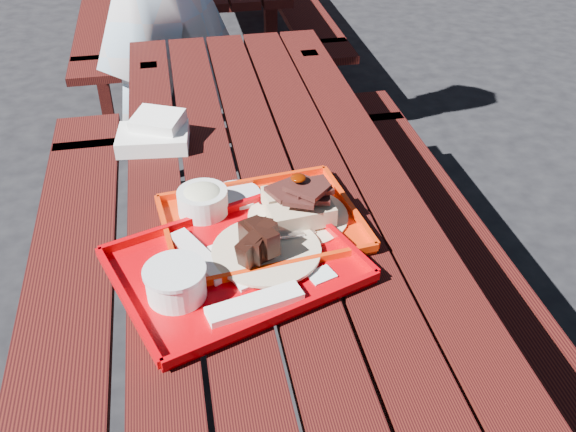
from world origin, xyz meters
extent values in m
plane|color=black|center=(0.00, 0.00, 0.00)|extent=(60.00, 60.00, 0.00)
cube|color=#41110C|center=(-0.30, 0.00, 0.73)|extent=(0.14, 2.40, 0.04)
cube|color=#41110C|center=(-0.15, 0.00, 0.73)|extent=(0.14, 2.40, 0.04)
cube|color=#41110C|center=(0.00, 0.00, 0.73)|extent=(0.14, 2.40, 0.04)
cube|color=#41110C|center=(0.15, 0.00, 0.73)|extent=(0.14, 2.40, 0.04)
cube|color=#41110C|center=(0.30, 0.00, 0.73)|extent=(0.14, 2.40, 0.04)
cube|color=#41110C|center=(-0.58, 0.00, 0.43)|extent=(0.25, 2.40, 0.04)
cube|color=#41110C|center=(-0.58, 0.84, 0.21)|extent=(0.06, 0.06, 0.42)
cube|color=#41110C|center=(0.58, 0.00, 0.43)|extent=(0.25, 2.40, 0.04)
cube|color=#41110C|center=(0.58, 0.84, 0.21)|extent=(0.06, 0.06, 0.42)
cube|color=#41110C|center=(-0.30, 0.96, 0.38)|extent=(0.06, 0.06, 0.75)
cube|color=#41110C|center=(0.30, 0.96, 0.38)|extent=(0.06, 0.06, 0.75)
cube|color=#41110C|center=(0.00, 0.96, 0.43)|extent=(1.40, 0.06, 0.04)
cube|color=#41110C|center=(-0.58, 2.80, 0.43)|extent=(0.25, 2.40, 0.04)
cube|color=#41110C|center=(-0.58, 1.96, 0.21)|extent=(0.06, 0.06, 0.42)
cube|color=#41110C|center=(0.58, 1.96, 0.21)|extent=(0.06, 0.06, 0.42)
cube|color=#41110C|center=(-0.30, 1.84, 0.38)|extent=(0.06, 0.06, 0.75)
cube|color=#41110C|center=(0.30, 1.84, 0.38)|extent=(0.06, 0.06, 0.75)
cube|color=#41110C|center=(0.00, 1.84, 0.43)|extent=(1.40, 0.06, 0.04)
cube|color=red|center=(-0.05, -0.09, 0.76)|extent=(0.48, 0.39, 0.01)
cube|color=red|center=(-0.07, 0.08, 0.77)|extent=(0.44, 0.06, 0.02)
cube|color=red|center=(-0.03, -0.26, 0.77)|extent=(0.44, 0.06, 0.02)
cube|color=red|center=(0.17, -0.07, 0.77)|extent=(0.05, 0.34, 0.02)
cube|color=red|center=(-0.27, -0.12, 0.77)|extent=(0.05, 0.34, 0.02)
cylinder|color=beige|center=(0.04, -0.08, 0.77)|extent=(0.24, 0.24, 0.01)
cube|color=tan|center=(0.04, -0.12, 0.80)|extent=(0.16, 0.09, 0.04)
cube|color=tan|center=(0.04, -0.04, 0.80)|extent=(0.16, 0.09, 0.04)
ellipsoid|color=#4D1100|center=(0.04, -0.08, 0.89)|extent=(0.04, 0.04, 0.01)
cylinder|color=silver|center=(-0.18, -0.02, 0.79)|extent=(0.12, 0.12, 0.06)
ellipsoid|color=beige|center=(-0.18, -0.02, 0.81)|extent=(0.10, 0.10, 0.05)
cylinder|color=silver|center=(-0.10, 0.04, 0.77)|extent=(0.13, 0.13, 0.01)
cube|color=silver|center=(-0.21, -0.19, 0.77)|extent=(0.13, 0.20, 0.02)
cube|color=silver|center=(-0.12, -0.20, 0.77)|extent=(0.06, 0.16, 0.01)
cube|color=silver|center=(-0.09, -0.21, 0.76)|extent=(0.02, 0.17, 0.01)
cube|color=#B2CAC6|center=(-0.09, -0.13, 0.76)|extent=(0.06, 0.06, 0.00)
cube|color=#C10007|center=(-0.13, -0.23, 0.76)|extent=(0.59, 0.52, 0.01)
cube|color=#C10007|center=(-0.20, -0.06, 0.77)|extent=(0.47, 0.18, 0.02)
cube|color=#C10007|center=(-0.07, -0.41, 0.77)|extent=(0.47, 0.18, 0.02)
cube|color=#C10007|center=(0.10, -0.15, 0.77)|extent=(0.14, 0.36, 0.02)
cube|color=#C10007|center=(-0.36, -0.32, 0.77)|extent=(0.14, 0.36, 0.02)
cube|color=white|center=(-0.08, -0.22, 0.77)|extent=(0.21, 0.21, 0.01)
cylinder|color=#CCB492|center=(-0.06, -0.21, 0.78)|extent=(0.24, 0.24, 0.01)
cylinder|color=silver|center=(-0.26, -0.30, 0.79)|extent=(0.12, 0.12, 0.06)
cylinder|color=silver|center=(-0.26, -0.30, 0.83)|extent=(0.13, 0.13, 0.01)
cube|color=white|center=(-0.11, -0.37, 0.77)|extent=(0.21, 0.09, 0.02)
cube|color=white|center=(0.04, -0.30, 0.77)|extent=(0.07, 0.06, 0.00)
cube|color=white|center=(-0.29, 0.36, 0.77)|extent=(0.21, 0.17, 0.05)
cube|color=white|center=(-0.28, 0.39, 0.81)|extent=(0.17, 0.16, 0.04)
camera|label=1|loc=(-0.23, -1.30, 1.67)|focal=40.00mm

